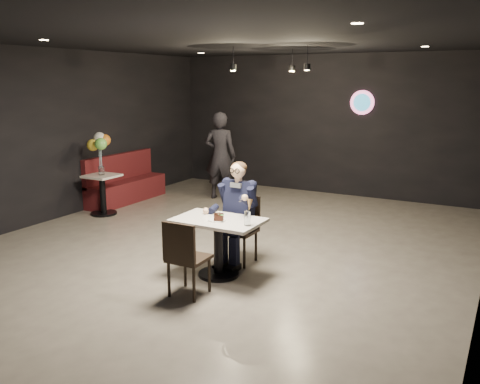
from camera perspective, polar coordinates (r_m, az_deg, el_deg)
The scene contains 17 objects.
floor at distance 7.55m, azimuth -2.33°, elevation -6.53°, with size 9.00×9.00×0.00m, color gray.
wall_sign at distance 10.98m, azimuth 13.56°, elevation 9.75°, with size 0.50×0.06×0.50m, color pink, non-canonical shape.
pendant_lights at distance 8.92m, azimuth 4.35°, elevation 15.16°, with size 1.40×1.20×0.36m, color black.
main_table at distance 6.49m, azimuth -2.43°, elevation -6.24°, with size 1.10×0.70×0.75m, color white.
chair_far at distance 6.92m, azimuth -0.09°, elevation -4.30°, with size 0.42×0.46×0.92m, color black.
chair_near at distance 5.94m, azimuth -5.76°, elevation -7.24°, with size 0.42×0.46×0.92m, color black.
seated_man at distance 6.85m, azimuth -0.09°, elevation -2.22°, with size 0.60×0.80×1.44m, color black.
dessert_plate at distance 6.32m, azimuth -2.60°, elevation -3.13°, with size 0.23×0.23×0.01m, color white.
cake_slice at distance 6.27m, azimuth -2.40°, elevation -2.85°, with size 0.11×0.09×0.08m, color black.
mint_leaf at distance 6.22m, azimuth -2.07°, elevation -2.59°, with size 0.06×0.04×0.01m, color #378A2D.
sundae_glass at distance 6.08m, azimuth 0.83°, elevation -2.96°, with size 0.08×0.08×0.17m, color silver.
wafer_cone at distance 6.05m, azimuth 1.09°, elevation -1.47°, with size 0.07×0.07×0.14m, color tan.
booth_bench at distance 10.65m, azimuth -12.66°, elevation 1.52°, with size 0.49×1.96×0.98m, color #47110F.
side_table at distance 9.76m, azimuth -15.14°, elevation -0.46°, with size 0.55×0.55×0.69m, color white.
balloon_vase at distance 9.66m, azimuth -15.30°, elevation 2.33°, with size 0.10×0.10×0.16m, color silver.
balloon_bunch at distance 9.61m, azimuth -15.43°, elevation 4.67°, with size 0.40×0.40×0.65m, color gold.
passerby at distance 10.60m, azimuth -2.22°, elevation 4.09°, with size 0.67×0.44×1.83m, color black.
Camera 1 is at (3.68, -6.11, 2.46)m, focal length 38.00 mm.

